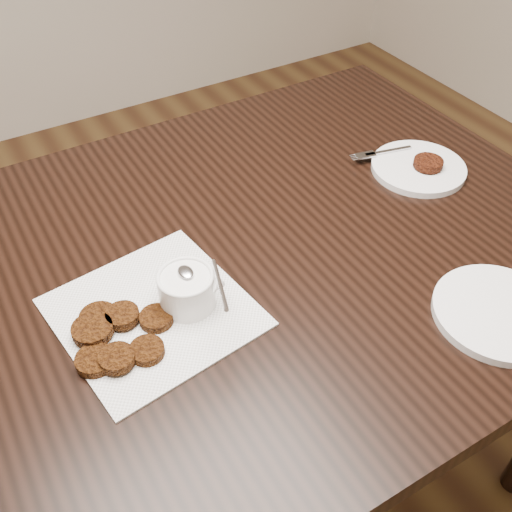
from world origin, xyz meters
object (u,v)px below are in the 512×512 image
at_px(plate_with_patty, 419,165).
at_px(plate_empty, 499,313).
at_px(table, 205,397).
at_px(napkin, 153,312).
at_px(sauce_ramekin, 185,275).

height_order(plate_with_patty, plate_empty, plate_with_patty).
distance_m(table, plate_empty, 0.62).
relative_size(table, napkin, 5.27).
distance_m(table, plate_with_patty, 0.65).
bearing_deg(table, napkin, -149.71).
height_order(sauce_ramekin, plate_with_patty, sauce_ramekin).
distance_m(plate_with_patty, plate_empty, 0.39).
bearing_deg(plate_empty, sauce_ramekin, 146.56).
distance_m(table, sauce_ramekin, 0.45).
bearing_deg(plate_with_patty, plate_empty, -114.02).
bearing_deg(plate_empty, table, 137.68).
height_order(napkin, sauce_ramekin, sauce_ramekin).
height_order(table, napkin, napkin).
xyz_separation_m(napkin, plate_with_patty, (0.62, 0.08, 0.01)).
distance_m(napkin, plate_empty, 0.53).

